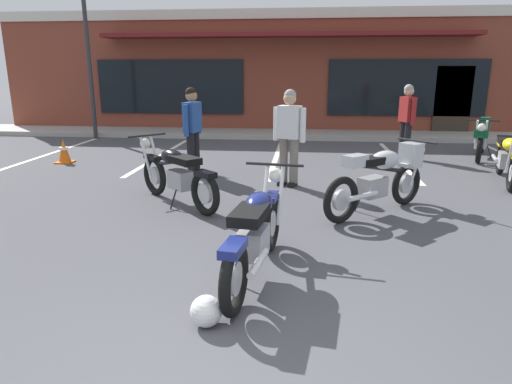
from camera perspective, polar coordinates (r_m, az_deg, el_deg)
name	(u,v)px	position (r m, az deg, el deg)	size (l,w,h in m)	color
ground_plane	(255,218)	(6.34, -0.10, -3.24)	(80.00, 80.00, 0.00)	#47474C
sidewalk_kerb	(284,134)	(14.22, 3.48, 7.30)	(22.00, 1.80, 0.14)	#A8A59E
brick_storefront_building	(289,72)	(17.84, 4.19, 14.76)	(18.62, 7.11, 3.79)	brown
painted_stall_lines	(276,157)	(10.68, 2.53, 4.35)	(11.20, 4.80, 0.01)	silver
motorcycle_foreground_classic	(256,232)	(4.44, 0.01, -5.08)	(0.72, 2.10, 0.98)	black
motorcycle_red_sportbike	(177,174)	(6.97, -9.89, 2.18)	(1.69, 1.61, 0.98)	black
motorcycle_black_cruiser	(482,136)	(11.64, 26.47, 6.29)	(1.10, 2.00, 0.98)	black
motorcycle_blue_standard	(507,158)	(9.36, 28.97, 3.79)	(0.86, 2.07, 0.98)	black
motorcycle_green_cafe_racer	(382,176)	(6.71, 15.51, 1.93)	(1.68, 1.62, 0.98)	black
person_in_black_shirt	(193,126)	(8.84, -7.96, 8.18)	(0.35, 0.61, 1.68)	black
person_in_shorts_foreground	(289,132)	(7.94, 4.18, 7.51)	(0.59, 0.38, 1.68)	black
person_near_building	(407,117)	(11.05, 18.38, 8.93)	(0.37, 0.60, 1.68)	black
helmet_on_pavement	(206,311)	(3.77, -6.26, -14.60)	(0.26, 0.26, 0.26)	silver
traffic_cone	(64,151)	(10.88, -22.93, 4.73)	(0.34, 0.34, 0.53)	orange
parking_lot_lamp_post	(83,12)	(14.38, -20.87, 20.28)	(0.24, 0.76, 5.53)	#2D2D33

